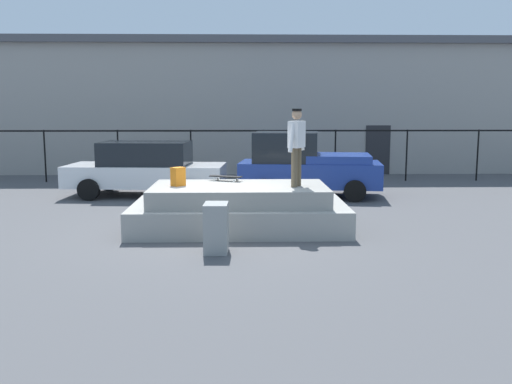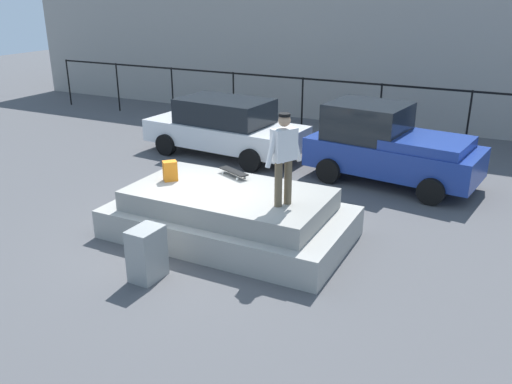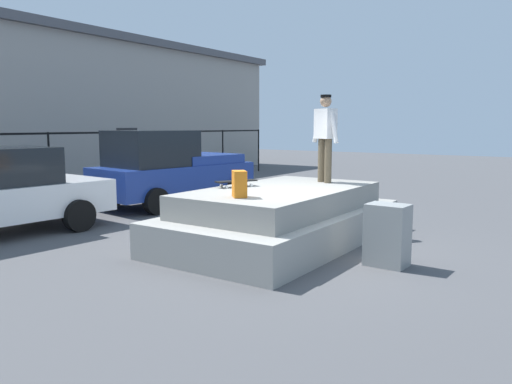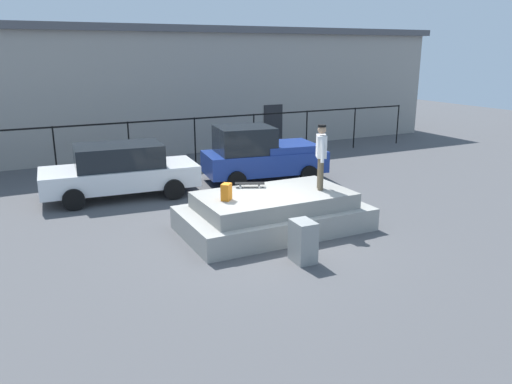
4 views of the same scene
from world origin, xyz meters
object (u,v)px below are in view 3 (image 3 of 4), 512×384
(backpack, at_px, (239,184))
(utility_box, at_px, (387,235))
(car_blue_pickup_mid, at_px, (170,169))
(skateboarder, at_px, (325,132))
(skateboard, at_px, (236,181))

(backpack, height_order, utility_box, backpack)
(utility_box, bearing_deg, backpack, 116.37)
(car_blue_pickup_mid, bearing_deg, backpack, -125.36)
(skateboarder, relative_size, backpack, 4.09)
(skateboard, bearing_deg, backpack, -141.38)
(skateboard, distance_m, backpack, 1.32)
(skateboard, bearing_deg, car_blue_pickup_mid, 59.25)
(car_blue_pickup_mid, height_order, utility_box, car_blue_pickup_mid)
(skateboarder, bearing_deg, utility_box, -131.56)
(backpack, relative_size, car_blue_pickup_mid, 0.09)
(backpack, bearing_deg, utility_box, 68.54)
(skateboarder, distance_m, utility_box, 2.94)
(skateboarder, xyz_separation_m, skateboard, (-1.58, 0.99, -0.88))
(skateboarder, relative_size, utility_box, 1.82)
(skateboarder, xyz_separation_m, backpack, (-2.61, 0.17, -0.78))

